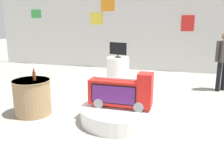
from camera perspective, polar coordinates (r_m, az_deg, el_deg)
ground_plane at (r=5.42m, az=4.08°, el=-7.66°), size 30.00×30.00×0.00m
back_wall_display at (r=9.50m, az=9.97°, el=11.22°), size 12.96×0.13×3.15m
main_display_pedestal at (r=4.93m, az=1.88°, el=-8.07°), size 1.53×1.53×0.29m
novelty_firetruck_tv at (r=4.77m, az=2.18°, el=-3.26°), size 1.20×0.38×0.70m
display_pedestal_left_rear at (r=7.70m, az=1.33°, el=1.93°), size 0.68×0.68×0.79m
tv_on_left_rear at (r=7.59m, az=1.35°, el=6.64°), size 0.55×0.21×0.45m
side_table_round at (r=5.45m, az=-17.65°, el=-3.98°), size 0.78×0.78×0.73m
bottle_on_side_table at (r=5.31m, az=-17.26°, el=0.66°), size 0.07×0.07×0.24m
shopper_browsing_near_truck at (r=7.37m, az=23.93°, el=4.45°), size 0.44×0.40×1.59m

